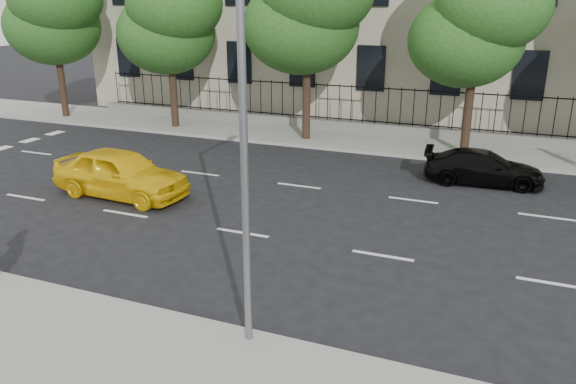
% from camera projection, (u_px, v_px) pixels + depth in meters
% --- Properties ---
extents(ground, '(120.00, 120.00, 0.00)m').
position_uv_depth(ground, '(197.00, 271.00, 13.60)').
color(ground, black).
rests_on(ground, ground).
extents(near_sidewalk, '(60.00, 4.00, 0.15)m').
position_uv_depth(near_sidewalk, '(82.00, 362.00, 10.07)').
color(near_sidewalk, gray).
rests_on(near_sidewalk, ground).
extents(far_sidewalk, '(60.00, 4.00, 0.15)m').
position_uv_depth(far_sidewalk, '(353.00, 140.00, 25.86)').
color(far_sidewalk, gray).
rests_on(far_sidewalk, ground).
extents(lane_markings, '(49.60, 4.62, 0.01)m').
position_uv_depth(lane_markings, '(274.00, 207.00, 17.77)').
color(lane_markings, silver).
rests_on(lane_markings, ground).
extents(iron_fence, '(30.00, 0.50, 2.20)m').
position_uv_depth(iron_fence, '(363.00, 120.00, 27.17)').
color(iron_fence, slate).
rests_on(iron_fence, far_sidewalk).
extents(street_light, '(0.25, 3.32, 8.05)m').
position_uv_depth(street_light, '(256.00, 67.00, 9.49)').
color(street_light, slate).
rests_on(street_light, near_sidewalk).
extents(tree_a, '(5.71, 5.31, 9.39)m').
position_uv_depth(tree_a, '(54.00, 1.00, 28.92)').
color(tree_a, '#382619').
rests_on(tree_a, far_sidewalk).
extents(tree_b, '(5.53, 5.12, 8.97)m').
position_uv_depth(tree_b, '(170.00, 7.00, 26.56)').
color(tree_b, '#382619').
rests_on(tree_b, far_sidewalk).
extents(tree_d, '(5.34, 4.94, 8.84)m').
position_uv_depth(tree_d, '(480.00, 10.00, 21.65)').
color(tree_d, '#382619').
rests_on(tree_d, far_sidewalk).
extents(yellow_taxi, '(4.80, 2.18, 1.60)m').
position_uv_depth(yellow_taxi, '(121.00, 173.00, 18.48)').
color(yellow_taxi, yellow).
rests_on(yellow_taxi, ground).
extents(black_sedan, '(4.23, 2.00, 1.19)m').
position_uv_depth(black_sedan, '(483.00, 167.00, 19.83)').
color(black_sedan, black).
rests_on(black_sedan, ground).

